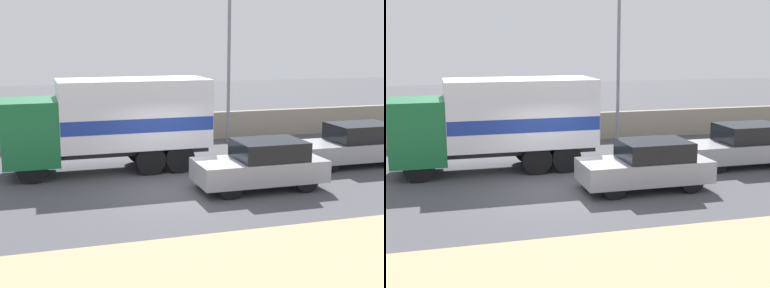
# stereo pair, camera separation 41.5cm
# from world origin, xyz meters

# --- Properties ---
(ground_plane) EXTENTS (80.00, 80.00, 0.00)m
(ground_plane) POSITION_xyz_m (0.00, 0.00, 0.00)
(ground_plane) COLOR #47474C
(stone_wall_backdrop) EXTENTS (60.00, 0.35, 1.24)m
(stone_wall_backdrop) POSITION_xyz_m (0.00, 7.83, 0.62)
(stone_wall_backdrop) COLOR gray
(stone_wall_backdrop) RESTS_ON ground_plane
(street_lamp) EXTENTS (0.56, 0.28, 6.76)m
(street_lamp) POSITION_xyz_m (4.24, 6.90, 3.93)
(street_lamp) COLOR slate
(street_lamp) RESTS_ON ground_plane
(box_truck) EXTENTS (6.97, 2.34, 3.20)m
(box_truck) POSITION_xyz_m (-1.42, 3.12, 1.79)
(box_truck) COLOR #196B38
(box_truck) RESTS_ON ground_plane
(car_hatchback) EXTENTS (3.96, 1.79, 1.51)m
(car_hatchback) POSITION_xyz_m (2.57, -0.52, 0.76)
(car_hatchback) COLOR #9E9EA3
(car_hatchback) RESTS_ON ground_plane
(car_sedan_second) EXTENTS (4.27, 1.79, 1.52)m
(car_sedan_second) POSITION_xyz_m (7.13, 1.44, 0.75)
(car_sedan_second) COLOR #9E9EA3
(car_sedan_second) RESTS_ON ground_plane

